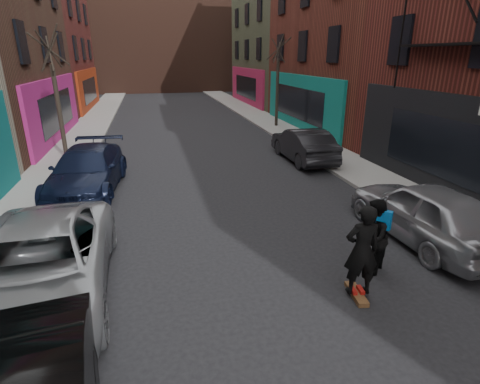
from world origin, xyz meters
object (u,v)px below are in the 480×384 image
tree_right_far (278,74)px  skateboarder (362,250)px  parked_left_far (40,266)px  tree_left_far (55,86)px  skateboard (356,294)px  parked_right_end (303,144)px  parked_left_end (87,170)px  parked_right_far (425,212)px  pedestrian (373,237)px

tree_right_far → skateboarder: 19.46m
parked_left_far → skateboarder: bearing=-14.1°
tree_left_far → parked_left_far: (1.60, -11.40, -2.59)m
tree_right_far → skateboard: size_ratio=8.50×
tree_left_far → parked_right_end: tree_left_far is taller
parked_left_end → skateboard: size_ratio=6.76×
parked_right_end → skateboard: size_ratio=5.81×
skateboard → parked_right_far: bearing=40.1°
tree_left_far → pedestrian: bearing=-54.5°
tree_right_far → parked_right_far: size_ratio=1.44×
parked_left_end → parked_right_end: bearing=18.6°
pedestrian → parked_left_far: bearing=-45.7°
parked_left_end → parked_right_end: 9.45m
tree_left_far → skateboard: size_ratio=8.12×
parked_right_end → skateboard: (-3.01, -10.18, -0.72)m
pedestrian → skateboarder: bearing=4.6°
tree_left_far → parked_right_end: (10.80, -2.57, -2.61)m
tree_left_far → parked_right_end: size_ratio=1.40×
tree_right_far → parked_left_far: 20.66m
tree_left_far → parked_left_far: bearing=-82.0°
tree_right_far → pedestrian: 18.57m
parked_left_end → parked_left_far: bearing=-84.5°
tree_left_far → pedestrian: tree_left_far is taller
parked_left_end → parked_right_end: size_ratio=1.16×
parked_right_end → parked_left_far: bearing=43.8°
parked_right_end → pedestrian: pedestrian is taller
tree_right_far → skateboarder: size_ratio=3.54×
parked_right_far → tree_right_far: bearing=-97.3°
parked_right_far → parked_right_end: size_ratio=1.02×
skateboarder → pedestrian: size_ratio=1.09×
parked_left_end → skateboarder: size_ratio=2.82×
tree_right_far → skateboard: bearing=-103.8°
parked_right_far → parked_left_end: bearing=-35.6°
parked_right_far → parked_left_far: bearing=1.5°
parked_left_far → parked_right_far: parked_right_far is taller
parked_right_end → pedestrian: bearing=76.5°
tree_right_far → parked_right_end: size_ratio=1.46×
parked_left_far → pedestrian: 6.97m
parked_left_far → skateboard: 6.38m
parked_left_far → parked_right_end: 12.75m
tree_left_far → parked_right_far: (10.80, -10.86, -2.57)m
parked_left_end → tree_right_far: bearing=50.3°
tree_right_far → skateboarder: tree_right_far is taller
tree_left_far → skateboarder: tree_left_far is taller
parked_right_end → skateboarder: (-3.01, -10.18, 0.29)m
tree_left_far → parked_left_far: size_ratio=1.15×
tree_left_far → parked_right_far: bearing=-45.2°
tree_left_far → pedestrian: 14.92m
tree_right_far → parked_right_far: 17.15m
parked_left_end → pedestrian: pedestrian is taller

